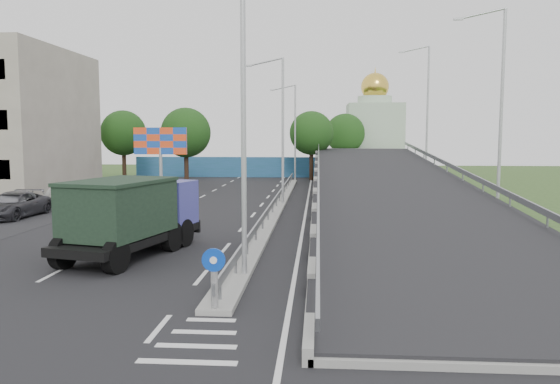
# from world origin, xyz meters

# --- Properties ---
(ground) EXTENTS (160.00, 160.00, 0.00)m
(ground) POSITION_xyz_m (0.00, 0.00, 0.00)
(ground) COLOR #2D4C1E
(ground) RESTS_ON ground
(road_surface) EXTENTS (26.00, 90.00, 0.04)m
(road_surface) POSITION_xyz_m (-3.00, 20.00, 0.00)
(road_surface) COLOR black
(road_surface) RESTS_ON ground
(parking_strip) EXTENTS (8.00, 90.00, 0.05)m
(parking_strip) POSITION_xyz_m (-16.00, 20.00, 0.00)
(parking_strip) COLOR black
(parking_strip) RESTS_ON ground
(median) EXTENTS (1.00, 44.00, 0.20)m
(median) POSITION_xyz_m (0.00, 24.00, 0.10)
(median) COLOR gray
(median) RESTS_ON ground
(overpass_ramp) EXTENTS (10.00, 50.00, 3.50)m
(overpass_ramp) POSITION_xyz_m (7.50, 24.00, 1.75)
(overpass_ramp) COLOR gray
(overpass_ramp) RESTS_ON ground
(median_guardrail) EXTENTS (0.09, 44.00, 0.71)m
(median_guardrail) POSITION_xyz_m (0.00, 24.00, 0.75)
(median_guardrail) COLOR gray
(median_guardrail) RESTS_ON median
(sign_bollard) EXTENTS (0.64, 0.23, 1.67)m
(sign_bollard) POSITION_xyz_m (0.00, 2.17, 1.03)
(sign_bollard) COLOR black
(sign_bollard) RESTS_ON median
(lamp_post_near) EXTENTS (2.74, 0.18, 10.08)m
(lamp_post_near) POSITION_xyz_m (0.11, 6.00, 5.81)
(lamp_post_near) COLOR #B2B5B7
(lamp_post_near) RESTS_ON median
(lamp_post_mid) EXTENTS (2.74, 0.18, 10.08)m
(lamp_post_mid) POSITION_xyz_m (0.11, 26.00, 5.81)
(lamp_post_mid) COLOR #B2B5B7
(lamp_post_mid) RESTS_ON median
(lamp_post_far) EXTENTS (2.74, 0.18, 10.08)m
(lamp_post_far) POSITION_xyz_m (0.11, 46.00, 5.81)
(lamp_post_far) COLOR #B2B5B7
(lamp_post_far) RESTS_ON median
(blue_wall) EXTENTS (30.00, 0.50, 2.40)m
(blue_wall) POSITION_xyz_m (-4.00, 52.00, 1.20)
(blue_wall) COLOR #215B7A
(blue_wall) RESTS_ON ground
(church) EXTENTS (7.00, 7.00, 13.80)m
(church) POSITION_xyz_m (10.00, 60.00, 5.31)
(church) COLOR #B2CCAD
(church) RESTS_ON ground
(billboard) EXTENTS (4.00, 0.24, 5.50)m
(billboard) POSITION_xyz_m (-9.00, 28.00, 4.19)
(billboard) COLOR #B2B5B7
(billboard) RESTS_ON ground
(tree_left_mid) EXTENTS (4.80, 4.80, 7.60)m
(tree_left_mid) POSITION_xyz_m (-10.00, 40.00, 5.18)
(tree_left_mid) COLOR black
(tree_left_mid) RESTS_ON ground
(tree_median_far) EXTENTS (4.80, 4.80, 7.60)m
(tree_median_far) POSITION_xyz_m (2.00, 48.00, 5.18)
(tree_median_far) COLOR black
(tree_median_far) RESTS_ON ground
(tree_left_far) EXTENTS (4.80, 4.80, 7.60)m
(tree_left_far) POSITION_xyz_m (-18.00, 45.00, 5.18)
(tree_left_far) COLOR black
(tree_left_far) RESTS_ON ground
(tree_ramp_far) EXTENTS (4.80, 4.80, 7.60)m
(tree_ramp_far) POSITION_xyz_m (6.00, 55.00, 5.18)
(tree_ramp_far) COLOR black
(tree_ramp_far) RESTS_ON ground
(dump_truck) EXTENTS (4.28, 7.63, 3.18)m
(dump_truck) POSITION_xyz_m (-4.73, 9.36, 1.76)
(dump_truck) COLOR black
(dump_truck) RESTS_ON ground
(parked_car_c) EXTENTS (2.67, 5.43, 1.48)m
(parked_car_c) POSITION_xyz_m (-15.40, 18.94, 0.74)
(parked_car_c) COLOR #303035
(parked_car_c) RESTS_ON ground
(parked_car_d) EXTENTS (2.63, 5.37, 1.50)m
(parked_car_d) POSITION_xyz_m (-15.56, 19.24, 0.75)
(parked_car_d) COLOR gray
(parked_car_d) RESTS_ON ground
(parked_car_e) EXTENTS (2.14, 4.47, 1.47)m
(parked_car_e) POSITION_xyz_m (-15.30, 24.56, 0.74)
(parked_car_e) COLOR #B4B5B0
(parked_car_e) RESTS_ON ground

